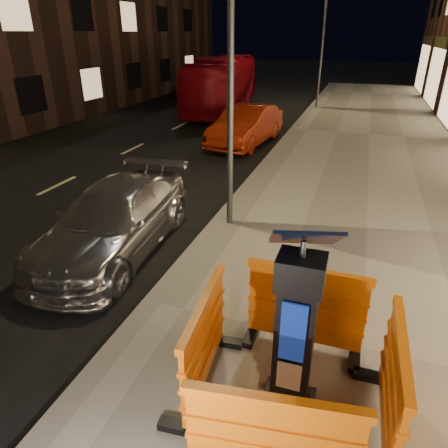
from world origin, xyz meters
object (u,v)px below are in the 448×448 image
(bus_doubledecker, at_px, (223,110))
(parking_kiosk, at_px, (295,329))
(barrier_kerbside, at_px, (204,343))
(barrier_back, at_px, (305,309))
(car_silver, at_px, (118,249))
(car_red, at_px, (246,144))
(barrier_front, at_px, (271,448))
(barrier_bldgside, at_px, (392,389))

(bus_doubledecker, bearing_deg, parking_kiosk, -77.21)
(barrier_kerbside, xyz_separation_m, bus_doubledecker, (-5.77, 17.66, -0.72))
(barrier_kerbside, distance_m, bus_doubledecker, 18.59)
(barrier_back, distance_m, car_silver, 4.17)
(parking_kiosk, relative_size, car_red, 0.49)
(parking_kiosk, xyz_separation_m, car_silver, (-3.75, 2.61, -1.18))
(barrier_front, relative_size, car_red, 0.35)
(barrier_bldgside, xyz_separation_m, car_silver, (-4.70, 2.61, -0.72))
(barrier_kerbside, relative_size, car_silver, 0.35)
(barrier_kerbside, bearing_deg, barrier_back, -49.61)
(barrier_kerbside, height_order, car_silver, barrier_kerbside)
(barrier_front, bearing_deg, barrier_back, 82.39)
(parking_kiosk, distance_m, barrier_bldgside, 1.05)
(parking_kiosk, relative_size, barrier_bldgside, 1.40)
(barrier_back, distance_m, barrier_kerbside, 1.34)
(parking_kiosk, xyz_separation_m, bus_doubledecker, (-6.72, 17.66, -1.18))
(car_silver, bearing_deg, barrier_back, -27.50)
(barrier_back, relative_size, car_silver, 0.35)
(car_red, bearing_deg, barrier_bldgside, -61.18)
(barrier_front, height_order, car_red, barrier_front)
(barrier_kerbside, distance_m, car_silver, 3.90)
(barrier_kerbside, xyz_separation_m, car_silver, (-2.80, 2.61, -0.72))
(barrier_back, bearing_deg, barrier_front, -89.61)
(barrier_front, relative_size, bus_doubledecker, 0.15)
(barrier_bldgside, bearing_deg, barrier_back, 44.39)
(car_silver, xyz_separation_m, bus_doubledecker, (-2.97, 15.05, 0.00))
(barrier_front, relative_size, barrier_back, 1.00)
(barrier_kerbside, height_order, car_red, barrier_kerbside)
(car_red, bearing_deg, barrier_back, -63.94)
(barrier_kerbside, bearing_deg, barrier_bldgside, -94.61)
(barrier_back, distance_m, car_red, 10.73)
(barrier_front, xyz_separation_m, car_red, (-3.59, 11.98, -0.72))
(barrier_front, height_order, barrier_kerbside, same)
(parking_kiosk, distance_m, car_red, 11.66)
(barrier_bldgside, xyz_separation_m, bus_doubledecker, (-7.67, 17.66, -0.72))
(barrier_back, bearing_deg, bus_doubledecker, 112.30)
(parking_kiosk, xyz_separation_m, barrier_front, (0.00, -0.95, -0.45))
(car_red, distance_m, bus_doubledecker, 7.33)
(car_silver, distance_m, bus_doubledecker, 15.34)
(barrier_kerbside, xyz_separation_m, barrier_bldgside, (1.90, 0.00, 0.00))
(bus_doubledecker, bearing_deg, car_red, -72.78)
(barrier_front, bearing_deg, car_red, 99.08)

